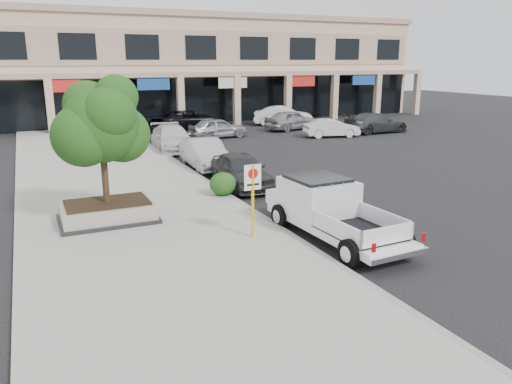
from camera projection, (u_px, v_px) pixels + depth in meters
ground at (329, 230)px, 16.59m from camera, size 120.00×120.00×0.00m
sidewalk at (127, 202)px, 19.60m from camera, size 8.00×52.00×0.15m
curb at (221, 191)px, 21.20m from camera, size 0.20×52.00×0.15m
strip_mall at (209, 68)px, 48.38m from camera, size 40.55×12.43×9.50m
planter at (108, 212)px, 16.96m from camera, size 3.20×2.20×0.68m
planter_tree at (104, 124)px, 16.39m from camera, size 2.90×2.55×4.00m
no_parking_sign at (253, 191)px, 15.09m from camera, size 0.55×0.09×2.30m
hedge at (223, 184)px, 20.15m from camera, size 1.10×0.99×0.93m
pickup_truck at (336, 212)px, 15.41m from camera, size 2.41×5.89×1.82m
curb_car_a at (241, 170)px, 21.96m from camera, size 2.07×4.59×1.53m
curb_car_b at (205, 154)px, 25.86m from camera, size 1.80×4.71×1.53m
curb_car_c at (172, 138)px, 31.01m from camera, size 2.49×5.38×1.52m
curb_car_d at (156, 127)px, 36.54m from camera, size 2.60×5.23×1.42m
lot_car_a at (218, 128)px, 35.96m from camera, size 4.40×2.09×1.45m
lot_car_b at (332, 128)px, 36.36m from camera, size 4.23×2.24×1.33m
lot_car_c at (376, 123)px, 38.54m from camera, size 5.33×2.24×1.54m
lot_car_d at (190, 120)px, 40.41m from camera, size 5.70×2.91×1.54m
lot_car_e at (291, 120)px, 40.10m from camera, size 5.00×3.11×1.59m
lot_car_f at (283, 116)px, 42.69m from camera, size 5.22×3.90×1.65m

